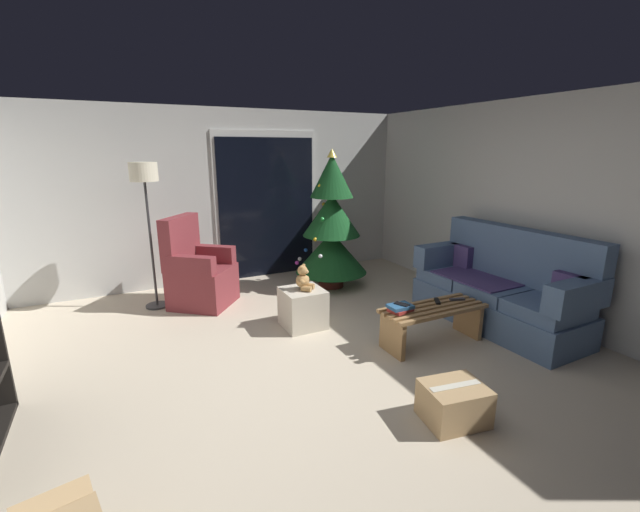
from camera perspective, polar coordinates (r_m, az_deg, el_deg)
The scene contains 17 objects.
ground_plane at distance 3.87m, azimuth -0.75°, elevation -15.35°, with size 7.00×7.00×0.00m, color beige.
wall_back at distance 6.30m, azimuth -13.00°, elevation 7.97°, with size 5.72×0.12×2.50m, color beige.
wall_right at distance 5.31m, azimuth 28.45°, elevation 5.44°, with size 0.12×6.00×2.50m, color beige.
patio_door_frame at distance 6.42m, azimuth -7.32°, elevation 6.99°, with size 1.60×0.02×2.20m, color silver.
patio_door_glass at distance 6.41m, azimuth -7.25°, elevation 6.53°, with size 1.50×0.02×2.10m, color black.
couch at distance 5.07m, azimuth 23.64°, elevation -4.29°, with size 0.83×1.96×1.08m.
coffee_table at distance 4.36m, azimuth 15.27°, elevation -8.40°, with size 1.10×0.40×0.40m.
remote_black at distance 4.45m, azimuth 15.88°, elevation -6.00°, with size 0.04×0.16×0.02m, color black.
remote_graphite at distance 4.56m, azimuth 18.42°, elevation -5.68°, with size 0.04×0.16×0.02m, color #333338.
book_stack at distance 4.11m, azimuth 11.03°, elevation -7.05°, with size 0.25×0.20×0.07m.
cell_phone at distance 4.11m, azimuth 11.21°, elevation -6.53°, with size 0.07×0.14×0.01m, color black.
christmas_tree at distance 5.80m, azimuth 1.59°, elevation 3.93°, with size 1.02×1.02×1.94m.
armchair at distance 5.43m, azimuth -16.41°, elevation -2.40°, with size 0.96×0.96×1.13m.
floor_lamp at distance 5.33m, azimuth -23.00°, elevation 8.84°, with size 0.32×0.32×1.78m.
ottoman at distance 4.63m, azimuth -2.38°, elevation -7.17°, with size 0.44×0.44×0.43m, color beige.
teddy_bear_honey at distance 4.52m, azimuth -2.30°, elevation -3.21°, with size 0.21×0.21×0.29m.
cardboard_box_taped_mid_floor at distance 3.33m, azimuth 17.98°, elevation -18.75°, with size 0.49×0.42×0.29m.
Camera 1 is at (-1.44, -3.03, 1.93)m, focal length 23.19 mm.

